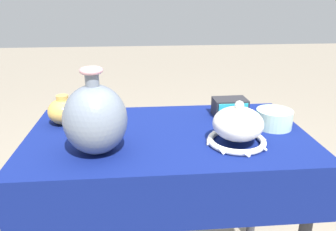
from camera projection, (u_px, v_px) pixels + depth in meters
The scene contains 6 objects.
display_table at pixel (168, 156), 1.27m from camera, with size 1.06×0.62×0.74m.
vase_tall_bulbous at pixel (95, 119), 1.06m from camera, with size 0.21×0.21×0.29m.
vase_dome_bell at pixel (238, 127), 1.14m from camera, with size 0.22×0.22×0.16m.
mosaic_tile_box at pixel (230, 107), 1.41m from camera, with size 0.14×0.10×0.08m.
pot_squat_celadon at pixel (274, 119), 1.29m from camera, with size 0.14×0.14×0.07m, color #A8CCB7.
jar_round_ochre at pixel (64, 111), 1.32m from camera, with size 0.13×0.13×0.12m.
Camera 1 is at (-0.10, -1.14, 1.25)m, focal length 35.00 mm.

